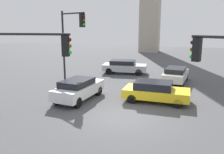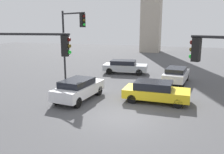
# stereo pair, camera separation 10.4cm
# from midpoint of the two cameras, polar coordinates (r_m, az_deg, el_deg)

# --- Properties ---
(ground_plane) EXTENTS (85.50, 85.50, 0.00)m
(ground_plane) POSITION_cam_midpoint_polar(r_m,az_deg,el_deg) (12.94, 2.44, -9.61)
(ground_plane) COLOR #4C4C4F
(traffic_light_0) EXTENTS (2.76, 1.66, 5.97)m
(traffic_light_0) POSITION_cam_midpoint_polar(r_m,az_deg,el_deg) (19.43, -9.87, 10.43)
(traffic_light_0) COLOR black
(traffic_light_0) RESTS_ON ground_plane
(traffic_light_1) EXTENTS (4.42, 1.09, 4.73)m
(traffic_light_1) POSITION_cam_midpoint_polar(r_m,az_deg,el_deg) (12.42, -20.12, 4.95)
(traffic_light_1) COLOR black
(traffic_light_1) RESTS_ON ground_plane
(car_0) EXTENTS (4.51, 2.30, 1.34)m
(car_0) POSITION_cam_midpoint_polar(r_m,az_deg,el_deg) (23.91, 2.84, 2.58)
(car_0) COLOR #ADB2B7
(car_0) RESTS_ON ground_plane
(car_1) EXTENTS (2.15, 4.29, 1.41)m
(car_1) POSITION_cam_midpoint_polar(r_m,az_deg,el_deg) (15.66, -8.27, -2.81)
(car_1) COLOR silver
(car_1) RESTS_ON ground_plane
(car_3) EXTENTS (4.15, 1.91, 1.33)m
(car_3) POSITION_cam_midpoint_polar(r_m,az_deg,el_deg) (15.42, 10.26, -3.37)
(car_3) COLOR yellow
(car_3) RESTS_ON ground_plane
(car_5) EXTENTS (2.12, 4.07, 1.34)m
(car_5) POSITION_cam_midpoint_polar(r_m,az_deg,el_deg) (20.70, 14.99, 0.60)
(car_5) COLOR silver
(car_5) RESTS_ON ground_plane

